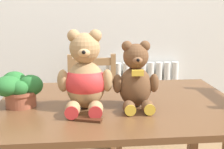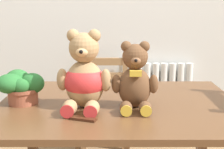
# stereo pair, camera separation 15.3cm
# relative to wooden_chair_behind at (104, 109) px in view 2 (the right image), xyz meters

# --- Properties ---
(radiator) EXTENTS (0.66, 0.10, 0.75)m
(radiator) POSITION_rel_wooden_chair_behind_xyz_m (0.45, 0.27, -0.09)
(radiator) COLOR silver
(radiator) RESTS_ON ground_plane
(dining_table) EXTENTS (1.25, 0.91, 0.74)m
(dining_table) POSITION_rel_wooden_chair_behind_xyz_m (0.10, -0.80, 0.22)
(dining_table) COLOR brown
(dining_table) RESTS_ON ground_plane
(wooden_chair_behind) EXTENTS (0.39, 0.46, 0.85)m
(wooden_chair_behind) POSITION_rel_wooden_chair_behind_xyz_m (0.00, 0.00, 0.00)
(wooden_chair_behind) COLOR #997047
(wooden_chair_behind) RESTS_ON ground_plane
(teddy_bear_left) EXTENTS (0.27, 0.28, 0.39)m
(teddy_bear_left) POSITION_rel_wooden_chair_behind_xyz_m (-0.07, -0.88, 0.47)
(teddy_bear_left) COLOR tan
(teddy_bear_left) RESTS_ON dining_table
(teddy_bear_right) EXTENTS (0.23, 0.23, 0.33)m
(teddy_bear_right) POSITION_rel_wooden_chair_behind_xyz_m (0.18, -0.88, 0.46)
(teddy_bear_right) COLOR brown
(teddy_bear_right) RESTS_ON dining_table
(potted_plant) EXTENTS (0.24, 0.19, 0.17)m
(potted_plant) POSITION_rel_wooden_chair_behind_xyz_m (-0.40, -0.81, 0.41)
(potted_plant) COLOR #9E5138
(potted_plant) RESTS_ON dining_table
(chocolate_bar) EXTENTS (0.12, 0.07, 0.01)m
(chocolate_bar) POSITION_rel_wooden_chair_behind_xyz_m (-0.06, -1.05, 0.32)
(chocolate_bar) COLOR #472314
(chocolate_bar) RESTS_ON dining_table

